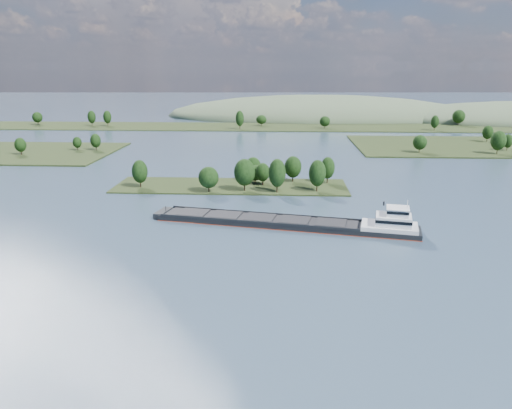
{
  "coord_description": "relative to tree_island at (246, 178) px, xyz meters",
  "views": [
    {
      "loc": [
        22.13,
        -29.92,
        50.43
      ],
      "look_at": [
        13.6,
        130.0,
        6.0
      ],
      "focal_mm": 35.0,
      "sensor_mm": 36.0,
      "label": 1
    }
  ],
  "objects": [
    {
      "name": "tree_island",
      "position": [
        0.0,
        0.0,
        0.0
      ],
      "size": [
        100.0,
        31.46,
        15.2
      ],
      "color": "black",
      "rests_on": "ground"
    },
    {
      "name": "cargo_barge",
      "position": [
        21.77,
        -52.96,
        -2.89
      ],
      "size": [
        88.01,
        27.49,
        11.86
      ],
      "color": "black",
      "rests_on": "ground"
    },
    {
      "name": "hill_west",
      "position": [
        53.2,
        321.77,
        -4.38
      ],
      "size": [
        320.0,
        160.0,
        44.0
      ],
      "primitive_type": "ellipsoid",
      "color": "#44563B",
      "rests_on": "ground"
    },
    {
      "name": "ground",
      "position": [
        -6.8,
        -58.23,
        -4.38
      ],
      "size": [
        1800.0,
        1800.0,
        0.0
      ],
      "primitive_type": "plane",
      "color": "#334258",
      "rests_on": "ground"
    },
    {
      "name": "back_shoreline",
      "position": [
        2.83,
        221.64,
        -3.58
      ],
      "size": [
        900.0,
        60.0,
        16.42
      ],
      "color": "black",
      "rests_on": "ground"
    }
  ]
}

